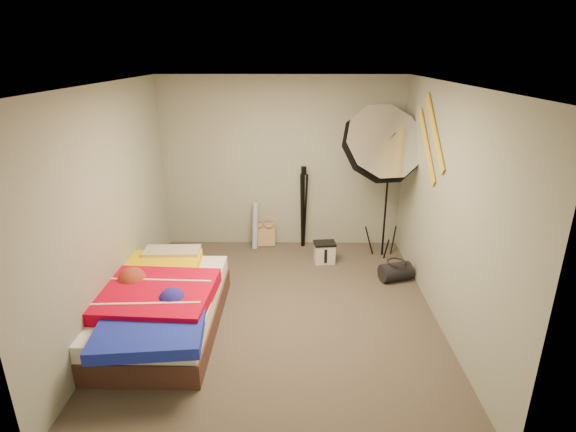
{
  "coord_description": "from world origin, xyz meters",
  "views": [
    {
      "loc": [
        0.15,
        -4.41,
        2.78
      ],
      "look_at": [
        0.1,
        0.6,
        0.95
      ],
      "focal_mm": 28.0,
      "sensor_mm": 36.0,
      "label": 1
    }
  ],
  "objects_px": {
    "wrapping_roll": "(255,226)",
    "camera_case": "(324,253)",
    "tote_bag": "(263,234)",
    "bed": "(155,305)",
    "photo_umbrella": "(381,146)",
    "duffel_bag": "(395,272)",
    "camera_tripod": "(303,202)"
  },
  "relations": [
    {
      "from": "duffel_bag",
      "to": "photo_umbrella",
      "type": "xyz_separation_m",
      "value": [
        -0.18,
        0.61,
        1.52
      ]
    },
    {
      "from": "photo_umbrella",
      "to": "camera_tripod",
      "type": "height_order",
      "value": "photo_umbrella"
    },
    {
      "from": "wrapping_roll",
      "to": "camera_case",
      "type": "xyz_separation_m",
      "value": [
        1.01,
        -0.51,
        -0.21
      ]
    },
    {
      "from": "photo_umbrella",
      "to": "duffel_bag",
      "type": "bearing_deg",
      "value": -73.64
    },
    {
      "from": "bed",
      "to": "camera_tripod",
      "type": "xyz_separation_m",
      "value": [
        1.61,
        2.19,
        0.43
      ]
    },
    {
      "from": "wrapping_roll",
      "to": "camera_tripod",
      "type": "distance_m",
      "value": 0.81
    },
    {
      "from": "photo_umbrella",
      "to": "wrapping_roll",
      "type": "bearing_deg",
      "value": 166.24
    },
    {
      "from": "bed",
      "to": "camera_tripod",
      "type": "height_order",
      "value": "camera_tripod"
    },
    {
      "from": "bed",
      "to": "photo_umbrella",
      "type": "xyz_separation_m",
      "value": [
        2.6,
        1.71,
        1.36
      ]
    },
    {
      "from": "tote_bag",
      "to": "wrapping_roll",
      "type": "xyz_separation_m",
      "value": [
        -0.12,
        -0.08,
        0.17
      ]
    },
    {
      "from": "duffel_bag",
      "to": "camera_tripod",
      "type": "distance_m",
      "value": 1.7
    },
    {
      "from": "duffel_bag",
      "to": "bed",
      "type": "relative_size",
      "value": 0.19
    },
    {
      "from": "camera_case",
      "to": "camera_tripod",
      "type": "xyz_separation_m",
      "value": [
        -0.29,
        0.56,
        0.57
      ]
    },
    {
      "from": "wrapping_roll",
      "to": "camera_case",
      "type": "distance_m",
      "value": 1.15
    },
    {
      "from": "bed",
      "to": "tote_bag",
      "type": "bearing_deg",
      "value": 65.48
    },
    {
      "from": "camera_case",
      "to": "bed",
      "type": "bearing_deg",
      "value": -145.4
    },
    {
      "from": "camera_case",
      "to": "photo_umbrella",
      "type": "bearing_deg",
      "value": 1.29
    },
    {
      "from": "tote_bag",
      "to": "wrapping_roll",
      "type": "distance_m",
      "value": 0.23
    },
    {
      "from": "camera_case",
      "to": "duffel_bag",
      "type": "bearing_deg",
      "value": -36.43
    },
    {
      "from": "wrapping_roll",
      "to": "bed",
      "type": "xyz_separation_m",
      "value": [
        -0.89,
        -2.13,
        -0.07
      ]
    },
    {
      "from": "photo_umbrella",
      "to": "camera_tripod",
      "type": "bearing_deg",
      "value": 154.41
    },
    {
      "from": "duffel_bag",
      "to": "bed",
      "type": "height_order",
      "value": "bed"
    },
    {
      "from": "wrapping_roll",
      "to": "photo_umbrella",
      "type": "relative_size",
      "value": 0.31
    },
    {
      "from": "tote_bag",
      "to": "camera_tripod",
      "type": "relative_size",
      "value": 0.28
    },
    {
      "from": "tote_bag",
      "to": "camera_case",
      "type": "bearing_deg",
      "value": -38.99
    },
    {
      "from": "tote_bag",
      "to": "duffel_bag",
      "type": "xyz_separation_m",
      "value": [
        1.77,
        -1.11,
        -0.06
      ]
    },
    {
      "from": "wrapping_roll",
      "to": "photo_umbrella",
      "type": "bearing_deg",
      "value": -13.76
    },
    {
      "from": "camera_case",
      "to": "camera_tripod",
      "type": "height_order",
      "value": "camera_tripod"
    },
    {
      "from": "tote_bag",
      "to": "wrapping_roll",
      "type": "bearing_deg",
      "value": -150.28
    },
    {
      "from": "bed",
      "to": "camera_tripod",
      "type": "distance_m",
      "value": 2.75
    },
    {
      "from": "camera_case",
      "to": "duffel_bag",
      "type": "height_order",
      "value": "camera_case"
    },
    {
      "from": "camera_case",
      "to": "bed",
      "type": "relative_size",
      "value": 0.13
    }
  ]
}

